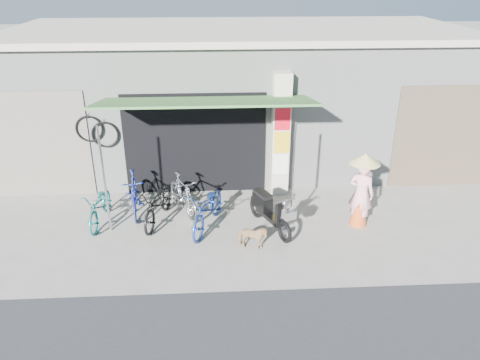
{
  "coord_description": "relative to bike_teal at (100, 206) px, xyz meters",
  "views": [
    {
      "loc": [
        -0.71,
        -8.07,
        5.2
      ],
      "look_at": [
        -0.2,
        1.0,
        1.0
      ],
      "focal_mm": 35.0,
      "sensor_mm": 36.0,
      "label": 1
    }
  ],
  "objects": [
    {
      "name": "bike_navy",
      "position": [
        2.36,
        -0.37,
        0.06
      ],
      "size": [
        1.16,
        1.89,
        0.94
      ],
      "primitive_type": "imported",
      "rotation": [
        0.0,
        0.0,
        -0.32
      ],
      "color": "navy",
      "rests_on": "ground"
    },
    {
      "name": "bike_silver",
      "position": [
        1.78,
        0.34,
        0.05
      ],
      "size": [
        1.05,
        1.58,
        0.93
      ],
      "primitive_type": "imported",
      "rotation": [
        0.0,
        0.0,
        0.44
      ],
      "color": "#A2A1A6",
      "rests_on": "ground"
    },
    {
      "name": "bike_teal",
      "position": [
        0.0,
        0.0,
        0.0
      ],
      "size": [
        0.63,
        1.59,
        0.82
      ],
      "primitive_type": "imported",
      "rotation": [
        0.0,
        0.0,
        -0.05
      ],
      "color": "#176965",
      "rests_on": "ground"
    },
    {
      "name": "ground",
      "position": [
        3.26,
        -1.11,
        -0.41
      ],
      "size": [
        80.0,
        80.0,
        0.0
      ],
      "primitive_type": "plane",
      "color": "gray",
      "rests_on": "ground"
    },
    {
      "name": "bike_black",
      "position": [
        1.27,
        -0.04,
        0.03
      ],
      "size": [
        0.94,
        1.76,
        0.88
      ],
      "primitive_type": "imported",
      "rotation": [
        0.0,
        0.0,
        -0.22
      ],
      "color": "black",
      "rests_on": "ground"
    },
    {
      "name": "nun",
      "position": [
        5.64,
        -0.41,
        0.42
      ],
      "size": [
        0.65,
        0.64,
        1.67
      ],
      "rotation": [
        0.0,
        0.0,
        2.56
      ],
      "color": "pink",
      "rests_on": "ground"
    },
    {
      "name": "neighbour_left",
      "position": [
        -1.74,
        1.48,
        0.89
      ],
      "size": [
        2.6,
        0.06,
        2.6
      ],
      "primitive_type": "cube",
      "color": "#6B665B",
      "rests_on": "ground"
    },
    {
      "name": "awning",
      "position": [
        2.36,
        0.52,
        2.1
      ],
      "size": [
        4.6,
        1.88,
        2.72
      ],
      "color": "#34602B",
      "rests_on": "ground"
    },
    {
      "name": "shop_pillar",
      "position": [
        4.11,
        1.34,
        1.09
      ],
      "size": [
        0.42,
        0.44,
        3.0
      ],
      "color": "beige",
      "rests_on": "ground"
    },
    {
      "name": "bicycle_shop",
      "position": [
        3.26,
        3.98,
        1.42
      ],
      "size": [
        12.3,
        5.3,
        3.66
      ],
      "color": "#9DA39B",
      "rests_on": "ground"
    },
    {
      "name": "bike_blue",
      "position": [
        0.68,
        0.42,
        0.06
      ],
      "size": [
        0.68,
        1.63,
        0.95
      ],
      "primitive_type": "imported",
      "rotation": [
        0.0,
        0.0,
        0.16
      ],
      "color": "navy",
      "rests_on": "ground"
    },
    {
      "name": "street_dog",
      "position": [
        3.23,
        -1.25,
        -0.15
      ],
      "size": [
        0.68,
        0.44,
        0.53
      ],
      "primitive_type": "imported",
      "rotation": [
        0.0,
        0.0,
        1.32
      ],
      "color": "#A18C55",
      "rests_on": "ground"
    },
    {
      "name": "neighbour_right",
      "position": [
        8.26,
        1.48,
        0.89
      ],
      "size": [
        2.6,
        0.06,
        2.6
      ],
      "primitive_type": "cube",
      "color": "brown",
      "rests_on": "ground"
    },
    {
      "name": "moped",
      "position": [
        3.66,
        -0.46,
        0.02
      ],
      "size": [
        0.84,
        1.58,
        0.95
      ],
      "rotation": [
        0.0,
        0.0,
        0.42
      ],
      "color": "black",
      "rests_on": "ground"
    }
  ]
}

